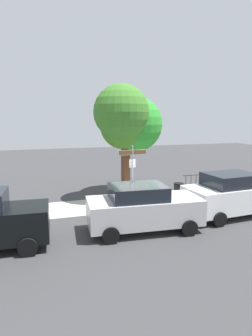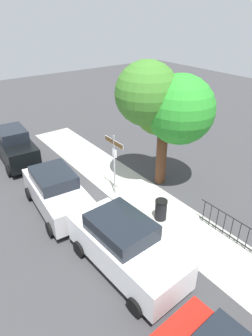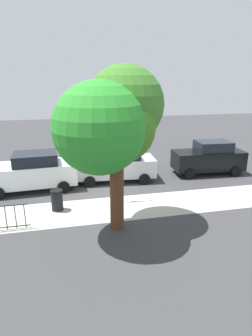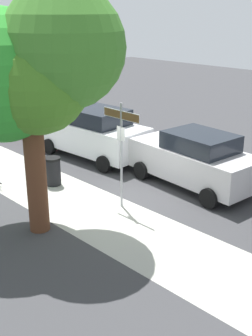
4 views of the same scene
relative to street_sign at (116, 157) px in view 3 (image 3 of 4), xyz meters
name	(u,v)px [view 3 (image 3 of 4)]	position (x,y,z in m)	size (l,w,h in m)	color
ground_plane	(110,197)	(0.25, -0.40, -2.21)	(60.00, 60.00, 0.00)	#38383A
sidewalk_strip	(72,212)	(2.25, 0.90, -2.21)	(24.00, 2.60, 0.00)	#A6A59B
street_sign	(116,157)	(0.00, 0.00, 0.00)	(1.46, 0.07, 3.19)	#9EA0A5
shade_tree	(111,121)	(0.67, 2.58, 2.10)	(4.31, 4.25, 6.34)	#53311E
car_black	(209,158)	(-6.42, -2.82, -1.18)	(4.44, 2.13, 2.08)	black
car_silver	(116,165)	(-0.53, -2.86, -1.25)	(4.67, 2.38, 1.90)	beige
car_white	(32,172)	(4.16, -2.42, -1.20)	(4.80, 2.38, 2.02)	white
trash_bin	(57,200)	(2.86, 0.50, -1.72)	(0.55, 0.55, 0.98)	black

